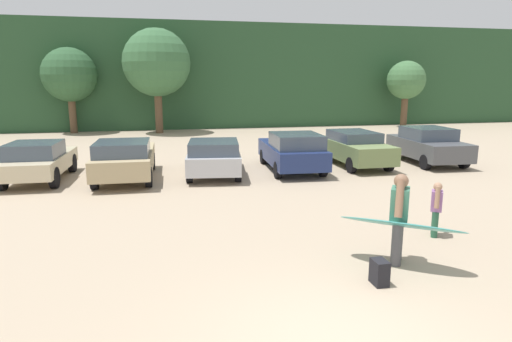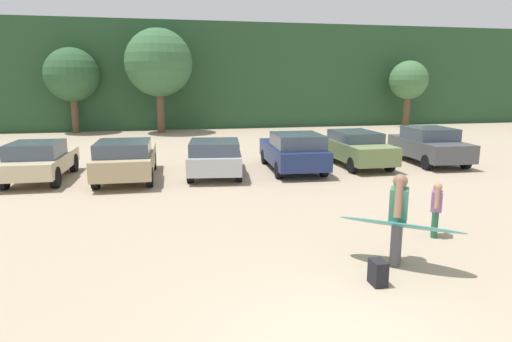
{
  "view_description": "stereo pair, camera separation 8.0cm",
  "coord_description": "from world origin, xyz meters",
  "px_view_note": "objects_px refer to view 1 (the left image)",
  "views": [
    {
      "loc": [
        -2.26,
        -4.89,
        3.53
      ],
      "look_at": [
        0.19,
        6.35,
        1.15
      ],
      "focal_mm": 30.67,
      "sensor_mm": 36.0,
      "label": 1
    },
    {
      "loc": [
        -2.18,
        -4.91,
        3.53
      ],
      "look_at": [
        0.19,
        6.35,
        1.15
      ],
      "focal_mm": 30.67,
      "sensor_mm": 36.0,
      "label": 2
    }
  ],
  "objects_px": {
    "parked_car_champagne": "(38,160)",
    "parked_car_olive_green": "(354,147)",
    "surfboard_teal": "(401,225)",
    "parked_car_dark_gray": "(428,145)",
    "parked_car_navy": "(292,151)",
    "person_child": "(436,206)",
    "parked_car_silver": "(214,156)",
    "person_adult": "(399,213)",
    "backpack_dropped": "(379,272)",
    "parked_car_tan": "(125,158)"
  },
  "relations": [
    {
      "from": "parked_car_champagne",
      "to": "parked_car_olive_green",
      "type": "xyz_separation_m",
      "value": [
        12.3,
        0.35,
        0.02
      ]
    },
    {
      "from": "surfboard_teal",
      "to": "parked_car_dark_gray",
      "type": "bearing_deg",
      "value": -88.68
    },
    {
      "from": "parked_car_navy",
      "to": "surfboard_teal",
      "type": "bearing_deg",
      "value": 178.94
    },
    {
      "from": "person_child",
      "to": "surfboard_teal",
      "type": "bearing_deg",
      "value": 71.84
    },
    {
      "from": "parked_car_silver",
      "to": "parked_car_olive_green",
      "type": "height_order",
      "value": "parked_car_olive_green"
    },
    {
      "from": "parked_car_navy",
      "to": "person_child",
      "type": "bearing_deg",
      "value": -169.67
    },
    {
      "from": "parked_car_champagne",
      "to": "person_adult",
      "type": "bearing_deg",
      "value": -134.84
    },
    {
      "from": "parked_car_navy",
      "to": "surfboard_teal",
      "type": "height_order",
      "value": "parked_car_navy"
    },
    {
      "from": "surfboard_teal",
      "to": "backpack_dropped",
      "type": "bearing_deg",
      "value": 77.78
    },
    {
      "from": "parked_car_champagne",
      "to": "person_adult",
      "type": "height_order",
      "value": "person_adult"
    },
    {
      "from": "parked_car_champagne",
      "to": "person_child",
      "type": "relative_size",
      "value": 3.29
    },
    {
      "from": "parked_car_navy",
      "to": "backpack_dropped",
      "type": "relative_size",
      "value": 10.16
    },
    {
      "from": "parked_car_champagne",
      "to": "parked_car_tan",
      "type": "distance_m",
      "value": 3.04
    },
    {
      "from": "backpack_dropped",
      "to": "parked_car_olive_green",
      "type": "bearing_deg",
      "value": 67.57
    },
    {
      "from": "parked_car_dark_gray",
      "to": "backpack_dropped",
      "type": "relative_size",
      "value": 9.41
    },
    {
      "from": "parked_car_tan",
      "to": "parked_car_dark_gray",
      "type": "bearing_deg",
      "value": -86.0
    },
    {
      "from": "parked_car_olive_green",
      "to": "parked_car_dark_gray",
      "type": "bearing_deg",
      "value": -93.31
    },
    {
      "from": "parked_car_champagne",
      "to": "parked_car_dark_gray",
      "type": "xyz_separation_m",
      "value": [
        15.65,
        0.19,
        0.04
      ]
    },
    {
      "from": "parked_car_tan",
      "to": "parked_car_olive_green",
      "type": "bearing_deg",
      "value": -83.99
    },
    {
      "from": "parked_car_champagne",
      "to": "parked_car_tan",
      "type": "xyz_separation_m",
      "value": [
        3.01,
        -0.43,
        0.03
      ]
    },
    {
      "from": "parked_car_navy",
      "to": "parked_car_olive_green",
      "type": "bearing_deg",
      "value": -76.72
    },
    {
      "from": "parked_car_tan",
      "to": "parked_car_silver",
      "type": "distance_m",
      "value": 3.23
    },
    {
      "from": "person_adult",
      "to": "parked_car_dark_gray",
      "type": "bearing_deg",
      "value": -92.65
    },
    {
      "from": "parked_car_dark_gray",
      "to": "surfboard_teal",
      "type": "bearing_deg",
      "value": 147.58
    },
    {
      "from": "parked_car_champagne",
      "to": "parked_car_navy",
      "type": "distance_m",
      "value": 9.4
    },
    {
      "from": "parked_car_silver",
      "to": "surfboard_teal",
      "type": "relative_size",
      "value": 1.88
    },
    {
      "from": "parked_car_champagne",
      "to": "person_child",
      "type": "distance_m",
      "value": 13.2
    },
    {
      "from": "parked_car_navy",
      "to": "backpack_dropped",
      "type": "distance_m",
      "value": 10.02
    },
    {
      "from": "person_child",
      "to": "backpack_dropped",
      "type": "relative_size",
      "value": 2.82
    },
    {
      "from": "parked_car_silver",
      "to": "person_child",
      "type": "relative_size",
      "value": 3.36
    },
    {
      "from": "parked_car_champagne",
      "to": "surfboard_teal",
      "type": "relative_size",
      "value": 1.84
    },
    {
      "from": "parked_car_champagne",
      "to": "parked_car_silver",
      "type": "relative_size",
      "value": 0.98
    },
    {
      "from": "parked_car_silver",
      "to": "person_child",
      "type": "height_order",
      "value": "parked_car_silver"
    },
    {
      "from": "parked_car_champagne",
      "to": "backpack_dropped",
      "type": "xyz_separation_m",
      "value": [
        7.99,
        -10.08,
        -0.53
      ]
    },
    {
      "from": "parked_car_champagne",
      "to": "surfboard_teal",
      "type": "height_order",
      "value": "parked_car_champagne"
    },
    {
      "from": "parked_car_silver",
      "to": "surfboard_teal",
      "type": "xyz_separation_m",
      "value": [
        2.52,
        -9.02,
        0.09
      ]
    },
    {
      "from": "parked_car_silver",
      "to": "parked_car_dark_gray",
      "type": "relative_size",
      "value": 1.01
    },
    {
      "from": "parked_car_navy",
      "to": "parked_car_champagne",
      "type": "bearing_deg",
      "value": 91.77
    },
    {
      "from": "parked_car_tan",
      "to": "parked_car_olive_green",
      "type": "xyz_separation_m",
      "value": [
        9.29,
        0.78,
        -0.01
      ]
    },
    {
      "from": "parked_car_tan",
      "to": "parked_car_navy",
      "type": "distance_m",
      "value": 6.39
    },
    {
      "from": "backpack_dropped",
      "to": "surfboard_teal",
      "type": "bearing_deg",
      "value": 40.82
    },
    {
      "from": "parked_car_navy",
      "to": "parked_car_olive_green",
      "type": "relative_size",
      "value": 1.05
    },
    {
      "from": "parked_car_olive_green",
      "to": "person_child",
      "type": "xyz_separation_m",
      "value": [
        -1.87,
        -8.44,
        -0.05
      ]
    },
    {
      "from": "person_adult",
      "to": "backpack_dropped",
      "type": "distance_m",
      "value": 1.38
    },
    {
      "from": "parked_car_champagne",
      "to": "person_adult",
      "type": "distance_m",
      "value": 12.78
    },
    {
      "from": "parked_car_silver",
      "to": "parked_car_navy",
      "type": "bearing_deg",
      "value": -78.76
    },
    {
      "from": "parked_car_tan",
      "to": "parked_car_dark_gray",
      "type": "relative_size",
      "value": 1.1
    },
    {
      "from": "parked_car_tan",
      "to": "parked_car_olive_green",
      "type": "distance_m",
      "value": 9.32
    },
    {
      "from": "parked_car_dark_gray",
      "to": "person_child",
      "type": "height_order",
      "value": "parked_car_dark_gray"
    },
    {
      "from": "person_child",
      "to": "parked_car_tan",
      "type": "bearing_deg",
      "value": -12.59
    }
  ]
}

